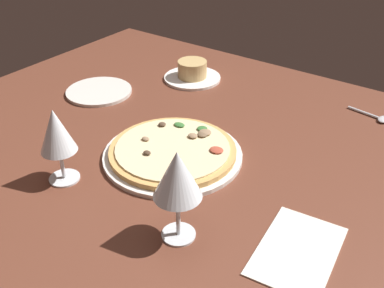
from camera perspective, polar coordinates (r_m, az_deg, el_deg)
dining_table at (r=103.72cm, az=2.37°, el=-2.16°), size 150.00×110.00×4.00cm
pizza_main at (r=101.00cm, az=-2.39°, el=-1.00°), size 30.91×30.91×3.39cm
ramekin_on_saucer at (r=137.31cm, az=0.03°, el=8.93°), size 16.89×16.89×5.71cm
wine_glass_far at (r=92.44cm, az=-16.61°, el=1.41°), size 7.32×7.32×16.25cm
wine_glass_near at (r=73.95cm, az=-1.84°, el=-4.16°), size 8.32×8.32×17.65cm
side_plate at (r=132.12cm, az=-11.54°, el=6.45°), size 18.37×18.37×0.90cm
paper_menu at (r=81.21cm, az=13.04°, el=-12.87°), size 14.46×20.23×0.30cm
spoon at (r=125.31cm, az=22.25°, el=3.08°), size 11.49×4.40×1.00cm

